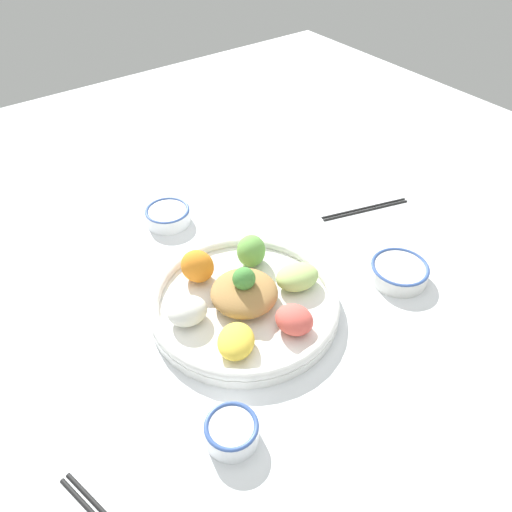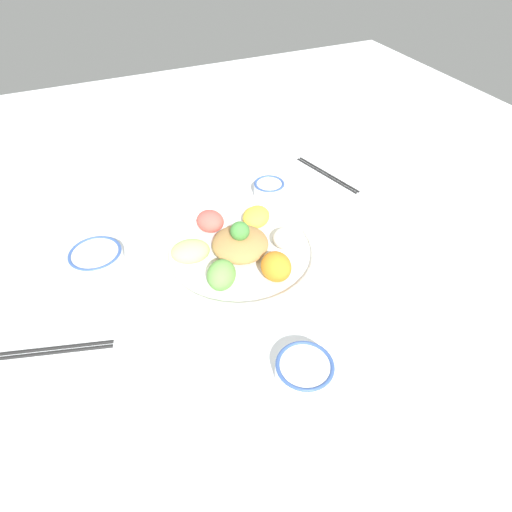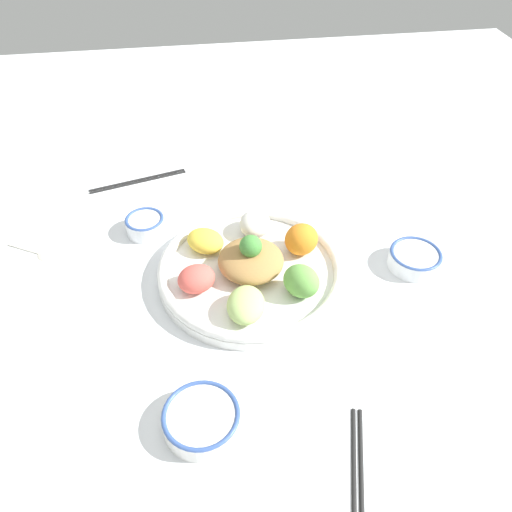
{
  "view_description": "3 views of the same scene",
  "coord_description": "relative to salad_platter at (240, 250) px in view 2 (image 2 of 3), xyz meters",
  "views": [
    {
      "loc": [
        0.33,
        0.49,
        0.7
      ],
      "look_at": [
        -0.08,
        -0.06,
        0.1
      ],
      "focal_mm": 35.0,
      "sensor_mm": 36.0,
      "label": 1
    },
    {
      "loc": [
        -0.29,
        -0.7,
        0.66
      ],
      "look_at": [
        -0.01,
        -0.07,
        0.02
      ],
      "focal_mm": 30.0,
      "sensor_mm": 36.0,
      "label": 2
    },
    {
      "loc": [
        -0.71,
        0.05,
        0.69
      ],
      "look_at": [
        -0.04,
        -0.04,
        0.06
      ],
      "focal_mm": 35.0,
      "sensor_mm": 36.0,
      "label": 3
    }
  ],
  "objects": [
    {
      "name": "salad_platter",
      "position": [
        0.0,
        0.0,
        0.0
      ],
      "size": [
        0.36,
        0.36,
        0.1
      ],
      "color": "white",
      "rests_on": "ground_plane"
    },
    {
      "name": "sauce_bowl_red",
      "position": [
        -0.02,
        -0.32,
        -0.01
      ],
      "size": [
        0.1,
        0.1,
        0.04
      ],
      "color": "white",
      "rests_on": "ground_plane"
    },
    {
      "name": "chopsticks_pair_far",
      "position": [
        0.36,
        0.23,
        -0.02
      ],
      "size": [
        0.07,
        0.23,
        0.01
      ],
      "rotation": [
        0.0,
        0.0,
        1.82
      ],
      "color": "black",
      "rests_on": "ground_plane"
    },
    {
      "name": "chopsticks_pair_near",
      "position": [
        -0.41,
        -0.09,
        -0.02
      ],
      "size": [
        0.22,
        0.08,
        0.01
      ],
      "rotation": [
        0.0,
        0.0,
        2.86
      ],
      "color": "black",
      "rests_on": "ground_plane"
    },
    {
      "name": "serving_spoon_main",
      "position": [
        0.13,
        0.42,
        -0.02
      ],
      "size": [
        0.08,
        0.12,
        0.01
      ],
      "rotation": [
        0.0,
        0.0,
        1.06
      ],
      "color": "beige",
      "rests_on": "ground_plane"
    },
    {
      "name": "ground_plane",
      "position": [
        0.04,
        0.04,
        -0.03
      ],
      "size": [
        2.4,
        2.4,
        0.0
      ],
      "primitive_type": "plane",
      "color": "white"
    },
    {
      "name": "rice_bowl_blue",
      "position": [
        0.17,
        0.2,
        -0.0
      ],
      "size": [
        0.08,
        0.08,
        0.04
      ],
      "color": "white",
      "rests_on": "ground_plane"
    },
    {
      "name": "sauce_bowl_dark",
      "position": [
        -0.3,
        0.12,
        -0.01
      ],
      "size": [
        0.12,
        0.12,
        0.03
      ],
      "color": "white",
      "rests_on": "ground_plane"
    }
  ]
}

